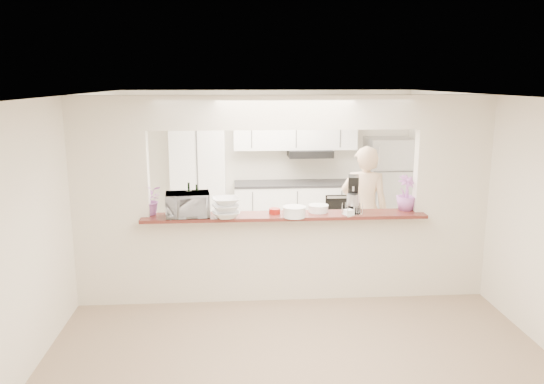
{
  "coord_description": "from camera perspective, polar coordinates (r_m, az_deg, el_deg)",
  "views": [
    {
      "loc": [
        -0.59,
        -6.19,
        2.67
      ],
      "look_at": [
        -0.13,
        0.3,
        1.29
      ],
      "focal_mm": 35.0,
      "sensor_mm": 36.0,
      "label": 1
    }
  ],
  "objects": [
    {
      "name": "flower_left",
      "position": [
        6.48,
        -12.95,
        -0.81
      ],
      "size": [
        0.33,
        0.29,
        0.36
      ],
      "primitive_type": "imported",
      "rotation": [
        0.0,
        0.0,
        0.02
      ],
      "color": "#D36FBC",
      "rests_on": "bar_counter"
    },
    {
      "name": "wine_bottle_a",
      "position": [
        6.44,
        -8.07,
        -1.08
      ],
      "size": [
        0.07,
        0.07,
        0.36
      ],
      "color": "black",
      "rests_on": "bar_counter"
    },
    {
      "name": "refrigerator",
      "position": [
        9.41,
        12.29,
        0.54
      ],
      "size": [
        0.75,
        0.7,
        1.7
      ],
      "primitive_type": "cube",
      "color": "#B3B4B9",
      "rests_on": "floor"
    },
    {
      "name": "utensil_caddy",
      "position": [
        6.38,
        8.64,
        -1.68
      ],
      "size": [
        0.26,
        0.21,
        0.22
      ],
      "color": "silver",
      "rests_on": "bar_counter"
    },
    {
      "name": "plate_stack_a",
      "position": [
        6.23,
        2.41,
        -2.14
      ],
      "size": [
        0.27,
        0.27,
        0.13
      ],
      "color": "white",
      "rests_on": "bar_counter"
    },
    {
      "name": "tile_overlay",
      "position": [
        8.21,
        0.26,
        -6.97
      ],
      "size": [
        5.0,
        2.9,
        0.01
      ],
      "primitive_type": "cube",
      "color": "beige",
      "rests_on": "floor"
    },
    {
      "name": "person",
      "position": [
        7.49,
        9.88,
        -1.95
      ],
      "size": [
        0.73,
        0.57,
        1.78
      ],
      "primitive_type": "imported",
      "rotation": [
        0.0,
        0.0,
        2.9
      ],
      "color": "#DAB58E",
      "rests_on": "floor"
    },
    {
      "name": "stand_mixer",
      "position": [
        6.57,
        8.71,
        -0.32
      ],
      "size": [
        0.25,
        0.33,
        0.44
      ],
      "color": "black",
      "rests_on": "bar_counter"
    },
    {
      "name": "flower_right",
      "position": [
        6.73,
        14.24,
        -0.09
      ],
      "size": [
        0.31,
        0.31,
        0.43
      ],
      "primitive_type": "imported",
      "rotation": [
        0.0,
        0.0,
        0.38
      ],
      "color": "#D170D0",
      "rests_on": "bar_counter"
    },
    {
      "name": "serving_bowls",
      "position": [
        6.2,
        -4.98,
        -1.72
      ],
      "size": [
        0.37,
        0.37,
        0.24
      ],
      "primitive_type": "imported",
      "rotation": [
        0.0,
        0.0,
        0.17
      ],
      "color": "white",
      "rests_on": "bar_counter"
    },
    {
      "name": "kitchen_cabinets",
      "position": [
        9.08,
        -1.47,
        1.22
      ],
      "size": [
        3.15,
        0.62,
        2.25
      ],
      "color": "white",
      "rests_on": "floor"
    },
    {
      "name": "bar_counter",
      "position": [
        6.56,
        1.31,
        -6.65
      ],
      "size": [
        3.4,
        0.38,
        1.09
      ],
      "color": "silver",
      "rests_on": "floor"
    },
    {
      "name": "partition",
      "position": [
        6.33,
        1.34,
        1.16
      ],
      "size": [
        5.0,
        0.15,
        2.5
      ],
      "color": "silver",
      "rests_on": "floor"
    },
    {
      "name": "red_bowl",
      "position": [
        6.39,
        0.28,
        -2.06
      ],
      "size": [
        0.14,
        0.14,
        0.06
      ],
      "primitive_type": "cylinder",
      "color": "maroon",
      "rests_on": "bar_counter"
    },
    {
      "name": "toaster_oven",
      "position": [
        6.31,
        -9.05,
        -1.36
      ],
      "size": [
        0.54,
        0.39,
        0.28
      ],
      "primitive_type": "imported",
      "rotation": [
        0.0,
        0.0,
        0.1
      ],
      "color": "#B1B2B7",
      "rests_on": "bar_counter"
    },
    {
      "name": "tan_bowl",
      "position": [
        6.39,
        1.8,
        -2.06
      ],
      "size": [
        0.14,
        0.14,
        0.06
      ],
      "primitive_type": "cylinder",
      "color": "beige",
      "rests_on": "bar_counter"
    },
    {
      "name": "plate_stack_b",
      "position": [
        6.49,
        5.0,
        -1.77
      ],
      "size": [
        0.25,
        0.25,
        0.09
      ],
      "color": "white",
      "rests_on": "bar_counter"
    },
    {
      "name": "wine_bottle_b",
      "position": [
        6.45,
        -8.9,
        -1.0
      ],
      "size": [
        0.08,
        0.08,
        0.38
      ],
      "color": "black",
      "rests_on": "bar_counter"
    },
    {
      "name": "floor",
      "position": [
        6.77,
        1.28,
        -11.26
      ],
      "size": [
        6.0,
        6.0,
        0.0
      ],
      "primitive_type": "plane",
      "color": "gray",
      "rests_on": "ground"
    }
  ]
}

